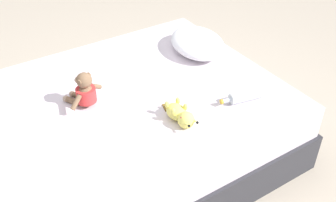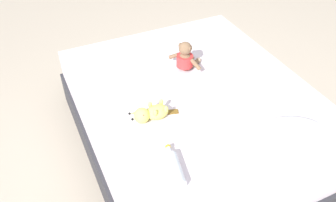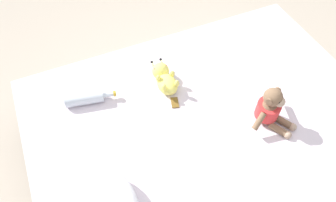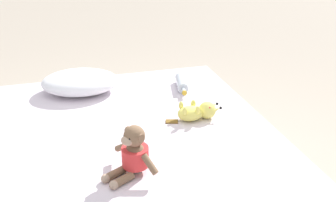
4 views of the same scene
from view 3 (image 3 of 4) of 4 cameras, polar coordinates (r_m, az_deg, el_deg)
ground_plane at (r=2.16m, az=6.55°, el=-12.34°), size 16.00×16.00×0.00m
bed at (r=1.93m, az=7.25°, el=-9.15°), size 1.59×1.93×0.51m
plush_monkey at (r=1.73m, az=17.72°, el=-1.35°), size 0.25×0.27×0.24m
plush_yellow_creature at (r=1.84m, az=-0.64°, el=4.06°), size 0.33×0.11×0.10m
glass_bottle at (r=1.82m, az=-14.39°, el=0.46°), size 0.11×0.28×0.07m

